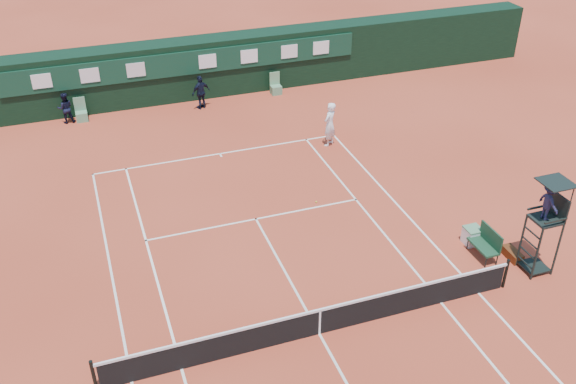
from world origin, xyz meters
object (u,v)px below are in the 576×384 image
object	(u,v)px
umpire_chair	(548,208)
player_bench	(487,242)
player	(330,124)
cooler	(472,236)
tennis_net	(320,321)

from	to	relation	value
umpire_chair	player_bench	size ratio (longest dim) A/B	2.85
player_bench	player	distance (m)	9.67
cooler	player	size ratio (longest dim) A/B	0.31
cooler	player_bench	bearing A→B (deg)	-90.27
tennis_net	player	xyz separation A→B (m)	(4.91, 11.08, 0.52)
cooler	player	bearing A→B (deg)	102.13
umpire_chair	cooler	distance (m)	3.12
umpire_chair	player	distance (m)	11.17
tennis_net	player	size ratio (longest dim) A/B	6.26
player_bench	cooler	size ratio (longest dim) A/B	1.86
tennis_net	cooler	xyz separation A→B (m)	(6.77, 2.40, -0.18)
player_bench	player	bearing A→B (deg)	101.11
tennis_net	cooler	distance (m)	7.19
player_bench	cooler	world-z (taller)	player_bench
umpire_chair	player_bench	bearing A→B (deg)	133.18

